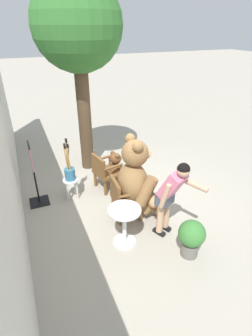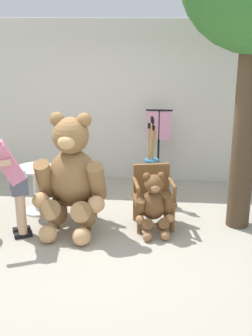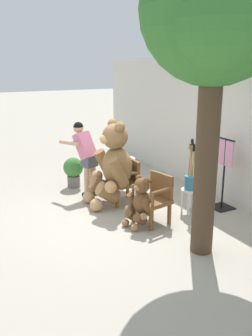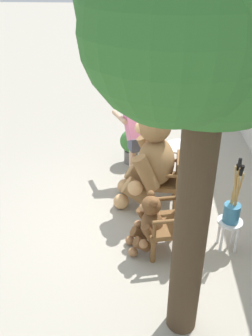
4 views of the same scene
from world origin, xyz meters
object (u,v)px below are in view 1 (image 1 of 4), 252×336
wooden_chair_left (124,197)px  brush_bucket (69,171)px  teddy_bear_small (117,169)px  person_visitor (171,193)px  round_side_table (124,222)px  wooden_chair_right (105,171)px  white_stool (71,184)px  potted_plant (191,236)px  clothing_display_stand (34,173)px  patio_tree (79,30)px  teddy_bear_large (137,179)px

wooden_chair_left → brush_bucket: size_ratio=0.91×
teddy_bear_small → brush_bucket: bearing=94.0°
person_visitor → round_side_table: person_visitor is taller
wooden_chair_right → person_visitor: 2.01m
wooden_chair_left → white_stool: 1.32m
potted_plant → clothing_display_stand: size_ratio=0.50×
wooden_chair_right → teddy_bear_small: 0.29m
brush_bucket → patio_tree: bearing=-29.6°
teddy_bear_small → round_side_table: bearing=162.9°
person_visitor → brush_bucket: (1.83, 1.34, -0.24)m
teddy_bear_large → teddy_bear_small: (1.13, -0.02, -0.38)m
patio_tree → potted_plant: (-3.75, -0.65, -2.88)m
wooden_chair_right → teddy_bear_small: (0.02, -0.29, -0.03)m
teddy_bear_small → white_stool: teddy_bear_small is taller
wooden_chair_left → brush_bucket: 1.33m
person_visitor → clothing_display_stand: (1.92, 2.04, -0.19)m
teddy_bear_small → round_side_table: size_ratio=1.22×
person_visitor → white_stool: (1.83, 1.34, -0.56)m
teddy_bear_small → potted_plant: 2.49m
teddy_bear_small → patio_tree: (1.28, 0.32, 2.84)m
wooden_chair_right → white_stool: (-0.05, 0.80, -0.11)m
brush_bucket → round_side_table: bearing=-162.5°
brush_bucket → potted_plant: brush_bucket is taller
round_side_table → brush_bucket: bearing=17.5°
wooden_chair_left → white_stool: size_ratio=1.87×
potted_plant → teddy_bear_small: bearing=7.6°
wooden_chair_left → teddy_bear_large: 0.45m
brush_bucket → clothing_display_stand: brush_bucket is taller
round_side_table → teddy_bear_small: bearing=-17.1°
white_stool → brush_bucket: brush_bucket is taller
wooden_chair_left → brush_bucket: bearing=37.6°
white_stool → potted_plant: size_ratio=0.68×
brush_bucket → person_visitor: bearing=-143.8°
teddy_bear_large → potted_plant: teddy_bear_large is taller
teddy_bear_small → patio_tree: bearing=14.1°
teddy_bear_small → patio_tree: patio_tree is taller
wooden_chair_right → wooden_chair_left: bearing=179.9°
teddy_bear_small → person_visitor: size_ratio=0.58×
round_side_table → potted_plant: round_side_table is taller
clothing_display_stand → person_visitor: bearing=-133.2°
teddy_bear_large → patio_tree: bearing=7.2°
wooden_chair_right → clothing_display_stand: (0.04, 1.51, 0.26)m
white_stool → potted_plant: 2.79m
wooden_chair_left → person_visitor: (-0.78, -0.53, 0.45)m
round_side_table → patio_tree: bearing=-4.3°
wooden_chair_right → potted_plant: 2.53m
teddy_bear_large → brush_bucket: bearing=45.6°
round_side_table → potted_plant: (-0.68, -0.88, -0.05)m
wooden_chair_left → clothing_display_stand: size_ratio=0.63×
person_visitor → white_stool: size_ratio=3.33×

